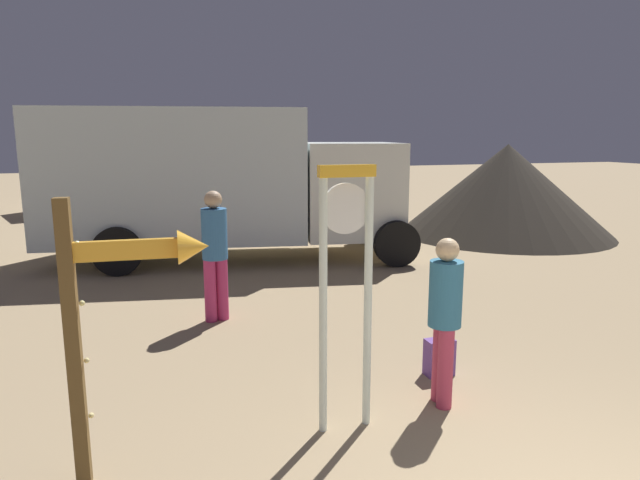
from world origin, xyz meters
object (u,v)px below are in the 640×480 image
standing_clock (346,270)px  arrow_sign (122,299)px  dome_tent (506,190)px  box_truck_far (146,164)px  backpack (439,357)px  person_near_clock (445,313)px  box_truck_near (215,179)px  person_distant (215,249)px

standing_clock → arrow_sign: bearing=-173.8°
dome_tent → box_truck_far: bearing=133.2°
standing_clock → backpack: size_ratio=5.80×
person_near_clock → dome_tent: bearing=50.6°
box_truck_near → dome_tent: (7.48, 0.62, -0.49)m
arrow_sign → person_near_clock: arrow_sign is taller
arrow_sign → person_distant: size_ratio=1.18×
standing_clock → arrow_sign: 1.79m
person_near_clock → box_truck_far: bearing=97.6°
standing_clock → box_truck_near: box_truck_near is taller
standing_clock → box_truck_near: bearing=90.6°
arrow_sign → box_truck_near: (1.70, 7.42, 0.25)m
person_near_clock → box_truck_far: (-2.24, 16.92, 0.59)m
box_truck_near → dome_tent: size_ratio=1.42×
person_near_clock → dome_tent: (6.36, 7.74, 0.25)m
backpack → dome_tent: 9.41m
box_truck_far → dome_tent: bearing=-46.8°
arrow_sign → backpack: arrow_sign is taller
person_distant → box_truck_far: box_truck_far is taller
arrow_sign → backpack: 3.47m
arrow_sign → dome_tent: size_ratio=0.40×
person_distant → box_truck_near: size_ratio=0.24×
person_distant → dome_tent: bearing=29.7°
box_truck_near → backpack: bearing=-77.6°
standing_clock → dome_tent: 10.79m
arrow_sign → box_truck_far: (0.57, 17.22, 0.10)m
standing_clock → person_near_clock: 1.16m
box_truck_far → person_distant: bearing=-87.7°
box_truck_far → person_near_clock: bearing=-82.4°
standing_clock → box_truck_near: (-0.08, 7.23, 0.22)m
dome_tent → backpack: bearing=-130.2°
person_near_clock → box_truck_near: box_truck_near is taller
backpack → person_distant: (-2.01, 2.56, 0.82)m
arrow_sign → person_near_clock: 2.87m
arrow_sign → box_truck_near: 7.62m
arrow_sign → person_distant: bearing=72.0°
box_truck_far → dome_tent: (8.61, -9.18, -0.34)m
arrow_sign → backpack: bearing=16.0°
person_distant → arrow_sign: bearing=-108.0°
standing_clock → box_truck_far: size_ratio=0.33×
arrow_sign → standing_clock: bearing=6.2°
box_truck_near → person_near_clock: bearing=-81.1°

